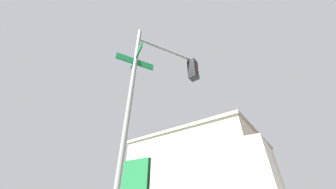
# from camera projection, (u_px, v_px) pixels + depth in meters

# --- Properties ---
(traffic_signal_near) EXTENTS (1.46, 2.60, 5.70)m
(traffic_signal_near) POSITION_uv_depth(u_px,v_px,m) (165.00, 80.00, 4.91)
(traffic_signal_near) COLOR slate
(traffic_signal_near) RESTS_ON ground_plane
(building_stucco) EXTENTS (18.40, 19.74, 9.38)m
(building_stucco) POSITION_uv_depth(u_px,v_px,m) (208.00, 173.00, 26.87)
(building_stucco) COLOR beige
(building_stucco) RESTS_ON ground_plane
(box_truck_second) EXTENTS (7.74, 2.82, 3.10)m
(box_truck_second) POSITION_uv_depth(u_px,v_px,m) (191.00, 182.00, 8.11)
(box_truck_second) COLOR #19592D
(box_truck_second) RESTS_ON ground_plane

